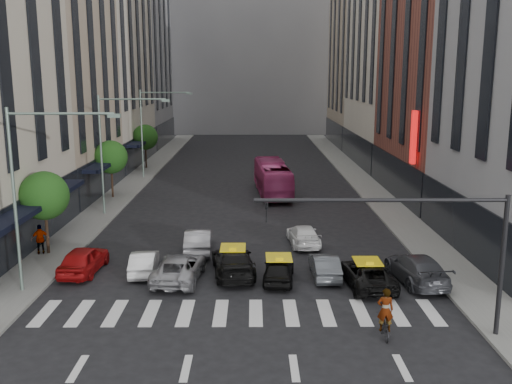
{
  "coord_description": "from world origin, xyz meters",
  "views": [
    {
      "loc": [
        0.48,
        -22.8,
        10.63
      ],
      "look_at": [
        0.65,
        9.34,
        4.0
      ],
      "focal_mm": 40.0,
      "sensor_mm": 36.0,
      "label": 1
    }
  ],
  "objects_px": {
    "taxi_left": "(233,261)",
    "motorcycle": "(384,326)",
    "streetlamp_mid": "(113,139)",
    "taxi_center": "(279,270)",
    "streetlamp_near": "(32,176)",
    "car_red": "(84,260)",
    "streetlamp_far": "(151,122)",
    "car_white_front": "(144,262)",
    "pedestrian_far": "(40,239)",
    "bus": "(273,178)"
  },
  "relations": [
    {
      "from": "car_red",
      "to": "car_white_front",
      "type": "relative_size",
      "value": 1.17
    },
    {
      "from": "car_red",
      "to": "bus",
      "type": "bearing_deg",
      "value": -114.11
    },
    {
      "from": "taxi_left",
      "to": "motorcycle",
      "type": "height_order",
      "value": "taxi_left"
    },
    {
      "from": "streetlamp_near",
      "to": "car_white_front",
      "type": "xyz_separation_m",
      "value": [
        4.58,
        2.82,
        -5.28
      ]
    },
    {
      "from": "taxi_center",
      "to": "streetlamp_far",
      "type": "bearing_deg",
      "value": -63.47
    },
    {
      "from": "taxi_center",
      "to": "motorcycle",
      "type": "distance_m",
      "value": 7.62
    },
    {
      "from": "streetlamp_near",
      "to": "car_white_front",
      "type": "relative_size",
      "value": 2.39
    },
    {
      "from": "streetlamp_near",
      "to": "bus",
      "type": "xyz_separation_m",
      "value": [
        12.28,
        23.8,
        -4.42
      ]
    },
    {
      "from": "motorcycle",
      "to": "taxi_left",
      "type": "bearing_deg",
      "value": -46.63
    },
    {
      "from": "car_white_front",
      "to": "taxi_left",
      "type": "xyz_separation_m",
      "value": [
        4.86,
        -0.25,
        0.13
      ]
    },
    {
      "from": "motorcycle",
      "to": "pedestrian_far",
      "type": "relative_size",
      "value": 0.95
    },
    {
      "from": "streetlamp_mid",
      "to": "taxi_center",
      "type": "distance_m",
      "value": 19.46
    },
    {
      "from": "streetlamp_mid",
      "to": "taxi_left",
      "type": "height_order",
      "value": "streetlamp_mid"
    },
    {
      "from": "car_white_front",
      "to": "streetlamp_mid",
      "type": "bearing_deg",
      "value": -74.98
    },
    {
      "from": "taxi_left",
      "to": "pedestrian_far",
      "type": "distance_m",
      "value": 12.02
    },
    {
      "from": "streetlamp_far",
      "to": "bus",
      "type": "height_order",
      "value": "streetlamp_far"
    },
    {
      "from": "car_white_front",
      "to": "taxi_center",
      "type": "distance_m",
      "value": 7.4
    },
    {
      "from": "streetlamp_far",
      "to": "car_red",
      "type": "xyz_separation_m",
      "value": [
        1.28,
        -29.08,
        -5.16
      ]
    },
    {
      "from": "car_white_front",
      "to": "streetlamp_near",
      "type": "bearing_deg",
      "value": 27.48
    },
    {
      "from": "car_red",
      "to": "motorcycle",
      "type": "bearing_deg",
      "value": 155.55
    },
    {
      "from": "streetlamp_mid",
      "to": "taxi_center",
      "type": "xyz_separation_m",
      "value": [
        11.86,
        -14.5,
        -5.25
      ]
    },
    {
      "from": "car_red",
      "to": "taxi_center",
      "type": "relative_size",
      "value": 1.15
    },
    {
      "from": "bus",
      "to": "car_white_front",
      "type": "bearing_deg",
      "value": 65.53
    },
    {
      "from": "streetlamp_near",
      "to": "streetlamp_mid",
      "type": "distance_m",
      "value": 16.0
    },
    {
      "from": "streetlamp_near",
      "to": "taxi_left",
      "type": "height_order",
      "value": "streetlamp_near"
    },
    {
      "from": "car_white_front",
      "to": "pedestrian_far",
      "type": "xyz_separation_m",
      "value": [
        -6.7,
        3.02,
        0.43
      ]
    },
    {
      "from": "streetlamp_mid",
      "to": "bus",
      "type": "bearing_deg",
      "value": 32.43
    },
    {
      "from": "streetlamp_mid",
      "to": "streetlamp_far",
      "type": "bearing_deg",
      "value": 90.0
    },
    {
      "from": "motorcycle",
      "to": "pedestrian_far",
      "type": "xyz_separation_m",
      "value": [
        -18.07,
        10.76,
        0.6
      ]
    },
    {
      "from": "bus",
      "to": "streetlamp_mid",
      "type": "bearing_deg",
      "value": 28.11
    },
    {
      "from": "car_white_front",
      "to": "pedestrian_far",
      "type": "distance_m",
      "value": 7.36
    },
    {
      "from": "streetlamp_mid",
      "to": "pedestrian_far",
      "type": "bearing_deg",
      "value": -101.79
    },
    {
      "from": "car_red",
      "to": "taxi_center",
      "type": "bearing_deg",
      "value": 176.07
    },
    {
      "from": "streetlamp_mid",
      "to": "taxi_left",
      "type": "distance_m",
      "value": 17.21
    },
    {
      "from": "streetlamp_mid",
      "to": "motorcycle",
      "type": "height_order",
      "value": "streetlamp_mid"
    },
    {
      "from": "streetlamp_mid",
      "to": "car_red",
      "type": "height_order",
      "value": "streetlamp_mid"
    },
    {
      "from": "car_red",
      "to": "pedestrian_far",
      "type": "relative_size",
      "value": 2.44
    },
    {
      "from": "streetlamp_near",
      "to": "taxi_left",
      "type": "xyz_separation_m",
      "value": [
        9.44,
        2.57,
        -5.15
      ]
    },
    {
      "from": "streetlamp_far",
      "to": "bus",
      "type": "relative_size",
      "value": 0.85
    },
    {
      "from": "taxi_left",
      "to": "motorcycle",
      "type": "bearing_deg",
      "value": 123.75
    },
    {
      "from": "taxi_center",
      "to": "motorcycle",
      "type": "height_order",
      "value": "taxi_center"
    },
    {
      "from": "streetlamp_far",
      "to": "car_red",
      "type": "relative_size",
      "value": 2.05
    },
    {
      "from": "taxi_left",
      "to": "motorcycle",
      "type": "distance_m",
      "value": 9.93
    },
    {
      "from": "streetlamp_far",
      "to": "bus",
      "type": "bearing_deg",
      "value": -33.71
    },
    {
      "from": "streetlamp_near",
      "to": "pedestrian_far",
      "type": "relative_size",
      "value": 5.01
    },
    {
      "from": "taxi_center",
      "to": "pedestrian_far",
      "type": "distance_m",
      "value": 14.65
    },
    {
      "from": "bus",
      "to": "motorcycle",
      "type": "xyz_separation_m",
      "value": [
        3.66,
        -28.73,
        -1.04
      ]
    },
    {
      "from": "bus",
      "to": "motorcycle",
      "type": "relative_size",
      "value": 6.26
    },
    {
      "from": "streetlamp_near",
      "to": "streetlamp_far",
      "type": "bearing_deg",
      "value": 90.0
    },
    {
      "from": "bus",
      "to": "streetlamp_near",
      "type": "bearing_deg",
      "value": 58.39
    }
  ]
}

